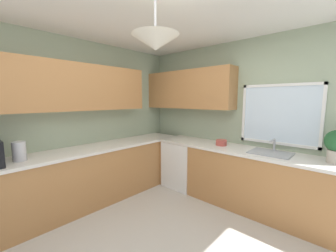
{
  "coord_description": "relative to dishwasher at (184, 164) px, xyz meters",
  "views": [
    {
      "loc": [
        1.42,
        -1.38,
        1.62
      ],
      "look_at": [
        -0.52,
        0.74,
        1.25
      ],
      "focal_mm": 22.12,
      "sensor_mm": 36.0,
      "label": 1
    }
  ],
  "objects": [
    {
      "name": "sink_assembly",
      "position": [
        1.49,
        0.04,
        0.47
      ],
      "size": [
        0.52,
        0.4,
        0.19
      ],
      "color": "#9EA0A5",
      "rests_on": "counter_run_back"
    },
    {
      "name": "room_shell",
      "position": [
        0.1,
        -1.02,
        1.41
      ],
      "size": [
        3.88,
        3.99,
        2.62
      ],
      "color": "#9EAD8E",
      "rests_on": "ground_plane"
    },
    {
      "name": "dishwasher",
      "position": [
        0.0,
        0.0,
        0.0
      ],
      "size": [
        0.6,
        0.6,
        0.84
      ],
      "primitive_type": "cube",
      "color": "white",
      "rests_on": "ground_plane"
    },
    {
      "name": "counter_run_left",
      "position": [
        -0.66,
        -1.59,
        0.02
      ],
      "size": [
        0.65,
        3.6,
        0.88
      ],
      "color": "#AD7542",
      "rests_on": "ground_plane"
    },
    {
      "name": "counter_run_back",
      "position": [
        1.12,
        0.03,
        0.02
      ],
      "size": [
        2.97,
        0.65,
        0.88
      ],
      "color": "#AD7542",
      "rests_on": "ground_plane"
    },
    {
      "name": "kettle",
      "position": [
        -0.64,
        -2.39,
        0.58
      ],
      "size": [
        0.15,
        0.15,
        0.24
      ],
      "primitive_type": "cylinder",
      "color": "#B7B7BC",
      "rests_on": "counter_run_left"
    },
    {
      "name": "bowl",
      "position": [
        0.75,
        0.03,
        0.51
      ],
      "size": [
        0.17,
        0.17,
        0.09
      ],
      "primitive_type": "cylinder",
      "color": "#B74C42",
      "rests_on": "counter_run_back"
    }
  ]
}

